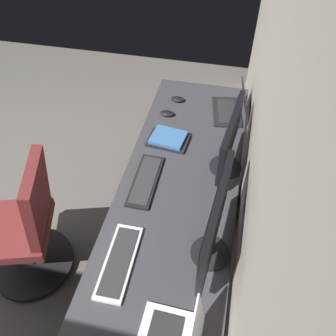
{
  "coord_description": "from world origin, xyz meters",
  "views": [
    {
      "loc": [
        1.24,
        2.16,
        2.33
      ],
      "look_at": [
        -0.02,
        1.89,
        0.95
      ],
      "focal_mm": 37.38,
      "sensor_mm": 36.0,
      "label": 1
    }
  ],
  "objects_px": {
    "keyboard_main": "(145,181)",
    "book_stack_near": "(168,139)",
    "mouse_spare": "(167,113)",
    "office_chair": "(27,230)",
    "drawer_pedestal": "(184,213)",
    "monitor_secondary": "(230,140)",
    "mouse_main": "(178,99)",
    "laptop_leftmost": "(234,107)",
    "monitor_primary": "(215,223)",
    "keyboard_spare": "(119,261)"
  },
  "relations": [
    {
      "from": "keyboard_main",
      "to": "book_stack_near",
      "type": "relative_size",
      "value": 1.49
    },
    {
      "from": "mouse_spare",
      "to": "book_stack_near",
      "type": "bearing_deg",
      "value": 13.65
    },
    {
      "from": "mouse_spare",
      "to": "office_chair",
      "type": "height_order",
      "value": "office_chair"
    },
    {
      "from": "drawer_pedestal",
      "to": "mouse_spare",
      "type": "relative_size",
      "value": 6.68
    },
    {
      "from": "drawer_pedestal",
      "to": "book_stack_near",
      "type": "xyz_separation_m",
      "value": [
        -0.29,
        -0.17,
        0.4
      ]
    },
    {
      "from": "monitor_secondary",
      "to": "keyboard_main",
      "type": "bearing_deg",
      "value": -64.17
    },
    {
      "from": "mouse_main",
      "to": "office_chair",
      "type": "distance_m",
      "value": 1.4
    },
    {
      "from": "book_stack_near",
      "to": "laptop_leftmost",
      "type": "bearing_deg",
      "value": 135.23
    },
    {
      "from": "monitor_secondary",
      "to": "book_stack_near",
      "type": "bearing_deg",
      "value": -112.01
    },
    {
      "from": "monitor_primary",
      "to": "laptop_leftmost",
      "type": "relative_size",
      "value": 1.5
    },
    {
      "from": "keyboard_main",
      "to": "keyboard_spare",
      "type": "xyz_separation_m",
      "value": [
        0.54,
        0.01,
        0.0
      ]
    },
    {
      "from": "monitor_primary",
      "to": "keyboard_main",
      "type": "bearing_deg",
      "value": -132.27
    },
    {
      "from": "keyboard_main",
      "to": "book_stack_near",
      "type": "xyz_separation_m",
      "value": [
        -0.38,
        0.06,
        0.01
      ]
    },
    {
      "from": "keyboard_spare",
      "to": "office_chair",
      "type": "height_order",
      "value": "office_chair"
    },
    {
      "from": "laptop_leftmost",
      "to": "mouse_spare",
      "type": "xyz_separation_m",
      "value": [
        0.13,
        -0.47,
        -0.03
      ]
    },
    {
      "from": "mouse_main",
      "to": "mouse_spare",
      "type": "bearing_deg",
      "value": -12.58
    },
    {
      "from": "keyboard_main",
      "to": "mouse_main",
      "type": "height_order",
      "value": "mouse_main"
    },
    {
      "from": "laptop_leftmost",
      "to": "office_chair",
      "type": "distance_m",
      "value": 1.63
    },
    {
      "from": "monitor_primary",
      "to": "book_stack_near",
      "type": "xyz_separation_m",
      "value": [
        -0.78,
        -0.38,
        -0.25
      ]
    },
    {
      "from": "laptop_leftmost",
      "to": "monitor_secondary",
      "type": "bearing_deg",
      "value": -0.3
    },
    {
      "from": "drawer_pedestal",
      "to": "mouse_spare",
      "type": "xyz_separation_m",
      "value": [
        -0.56,
        -0.24,
        0.4
      ]
    },
    {
      "from": "drawer_pedestal",
      "to": "monitor_primary",
      "type": "height_order",
      "value": "monitor_primary"
    },
    {
      "from": "office_chair",
      "to": "keyboard_main",
      "type": "bearing_deg",
      "value": 114.31
    },
    {
      "from": "monitor_secondary",
      "to": "book_stack_near",
      "type": "relative_size",
      "value": 1.89
    },
    {
      "from": "keyboard_spare",
      "to": "office_chair",
      "type": "bearing_deg",
      "value": -107.91
    },
    {
      "from": "keyboard_main",
      "to": "mouse_main",
      "type": "xyz_separation_m",
      "value": [
        -0.84,
        0.03,
        0.01
      ]
    },
    {
      "from": "laptop_leftmost",
      "to": "book_stack_near",
      "type": "height_order",
      "value": "laptop_leftmost"
    },
    {
      "from": "mouse_main",
      "to": "mouse_spare",
      "type": "distance_m",
      "value": 0.19
    },
    {
      "from": "monitor_secondary",
      "to": "book_stack_near",
      "type": "xyz_separation_m",
      "value": [
        -0.16,
        -0.4,
        -0.21
      ]
    },
    {
      "from": "keyboard_main",
      "to": "mouse_spare",
      "type": "height_order",
      "value": "mouse_spare"
    },
    {
      "from": "monitor_secondary",
      "to": "laptop_leftmost",
      "type": "xyz_separation_m",
      "value": [
        -0.57,
        0.0,
        -0.18
      ]
    },
    {
      "from": "laptop_leftmost",
      "to": "book_stack_near",
      "type": "distance_m",
      "value": 0.57
    },
    {
      "from": "mouse_main",
      "to": "monitor_primary",
      "type": "bearing_deg",
      "value": 18.15
    },
    {
      "from": "mouse_main",
      "to": "book_stack_near",
      "type": "xyz_separation_m",
      "value": [
        0.46,
        0.02,
        0.0
      ]
    },
    {
      "from": "laptop_leftmost",
      "to": "office_chair",
      "type": "bearing_deg",
      "value": -46.43
    },
    {
      "from": "drawer_pedestal",
      "to": "mouse_spare",
      "type": "bearing_deg",
      "value": -157.11
    },
    {
      "from": "keyboard_main",
      "to": "monitor_primary",
      "type": "bearing_deg",
      "value": 47.73
    },
    {
      "from": "mouse_spare",
      "to": "office_chair",
      "type": "distance_m",
      "value": 1.23
    },
    {
      "from": "keyboard_spare",
      "to": "mouse_spare",
      "type": "xyz_separation_m",
      "value": [
        -1.2,
        -0.02,
        0.01
      ]
    },
    {
      "from": "drawer_pedestal",
      "to": "mouse_main",
      "type": "distance_m",
      "value": 0.87
    },
    {
      "from": "monitor_primary",
      "to": "office_chair",
      "type": "distance_m",
      "value": 1.27
    },
    {
      "from": "drawer_pedestal",
      "to": "laptop_leftmost",
      "type": "distance_m",
      "value": 0.85
    },
    {
      "from": "drawer_pedestal",
      "to": "keyboard_main",
      "type": "relative_size",
      "value": 1.65
    },
    {
      "from": "monitor_primary",
      "to": "office_chair",
      "type": "bearing_deg",
      "value": -94.24
    },
    {
      "from": "mouse_main",
      "to": "office_chair",
      "type": "height_order",
      "value": "office_chair"
    },
    {
      "from": "office_chair",
      "to": "laptop_leftmost",
      "type": "bearing_deg",
      "value": 133.57
    },
    {
      "from": "monitor_primary",
      "to": "mouse_main",
      "type": "xyz_separation_m",
      "value": [
        -1.24,
        -0.41,
        -0.25
      ]
    },
    {
      "from": "monitor_secondary",
      "to": "keyboard_spare",
      "type": "xyz_separation_m",
      "value": [
        0.77,
        -0.45,
        -0.22
      ]
    },
    {
      "from": "drawer_pedestal",
      "to": "keyboard_spare",
      "type": "xyz_separation_m",
      "value": [
        0.64,
        -0.22,
        0.39
      ]
    },
    {
      "from": "keyboard_spare",
      "to": "mouse_spare",
      "type": "relative_size",
      "value": 4.06
    }
  ]
}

